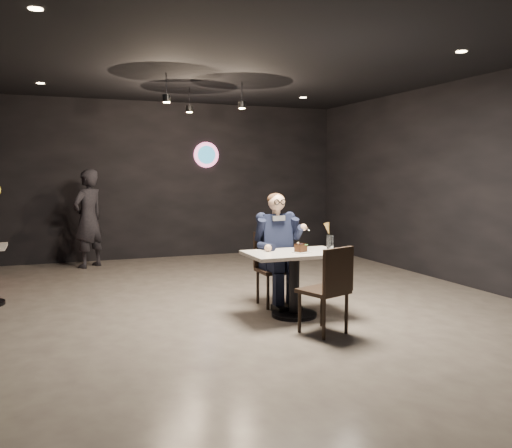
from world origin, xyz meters
name	(u,v)px	position (x,y,z in m)	size (l,w,h in m)	color
floor	(246,312)	(0.00, 0.00, 0.00)	(9.00, 9.00, 0.00)	gray
wall_sign	(206,155)	(0.80, 4.47, 2.00)	(0.50, 0.06, 0.50)	pink
pendant_lights	(199,90)	(0.00, 2.00, 2.88)	(1.40, 1.20, 0.36)	black
main_table	(294,284)	(0.45, -0.39, 0.38)	(1.10, 0.70, 0.75)	silver
chair_far	(275,269)	(0.45, 0.16, 0.46)	(0.42, 0.46, 0.92)	black
chair_near	(323,289)	(0.45, -1.08, 0.46)	(0.42, 0.46, 0.92)	black
seated_man	(276,248)	(0.45, 0.16, 0.72)	(0.60, 0.80, 1.44)	black
dessert_plate	(301,252)	(0.51, -0.46, 0.76)	(0.22, 0.22, 0.01)	white
cake_slice	(301,248)	(0.49, -0.47, 0.80)	(0.12, 0.09, 0.08)	black
mint_leaf	(306,245)	(0.55, -0.50, 0.84)	(0.06, 0.04, 0.01)	green
sundae_glass	(330,243)	(0.88, -0.45, 0.84)	(0.08, 0.08, 0.18)	silver
wafer_cone	(328,229)	(0.87, -0.41, 1.00)	(0.07, 0.07, 0.14)	tan
passerby	(88,218)	(-1.51, 3.85, 0.86)	(0.62, 0.41, 1.71)	black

